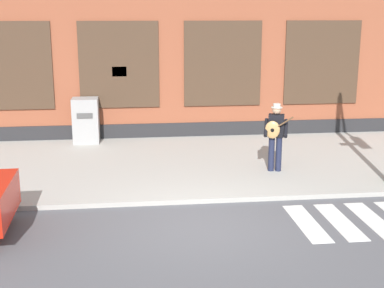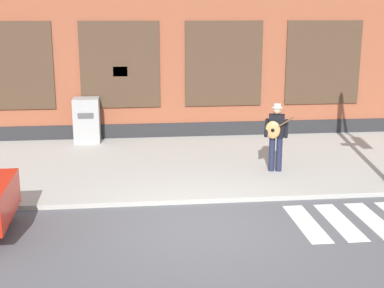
# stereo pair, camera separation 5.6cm
# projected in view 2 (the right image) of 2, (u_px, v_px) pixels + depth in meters

# --- Properties ---
(ground_plane) EXTENTS (160.00, 160.00, 0.00)m
(ground_plane) POSITION_uv_depth(u_px,v_px,m) (202.00, 228.00, 10.15)
(ground_plane) COLOR #56565B
(sidewalk) EXTENTS (28.00, 5.94, 0.11)m
(sidewalk) POSITION_uv_depth(u_px,v_px,m) (181.00, 164.00, 14.25)
(sidewalk) COLOR #ADAAA3
(sidewalk) RESTS_ON ground
(building_backdrop) EXTENTS (28.00, 4.06, 6.24)m
(building_backdrop) POSITION_uv_depth(u_px,v_px,m) (168.00, 38.00, 18.29)
(building_backdrop) COLOR brown
(building_backdrop) RESTS_ON ground
(busker) EXTENTS (0.72, 0.66, 1.71)m
(busker) POSITION_uv_depth(u_px,v_px,m) (276.00, 133.00, 13.17)
(busker) COLOR #1E233D
(busker) RESTS_ON sidewalk
(utility_box) EXTENTS (0.78, 0.69, 1.36)m
(utility_box) POSITION_uv_depth(u_px,v_px,m) (87.00, 120.00, 16.22)
(utility_box) COLOR #9E9E9E
(utility_box) RESTS_ON sidewalk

